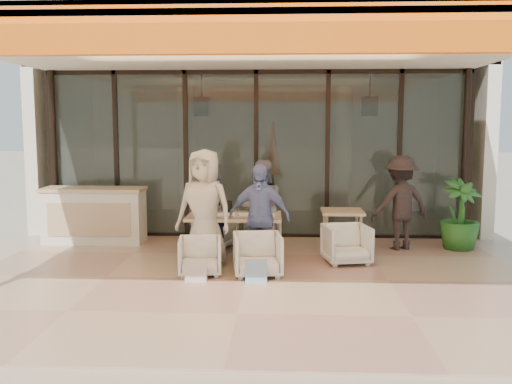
% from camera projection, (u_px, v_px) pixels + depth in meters
% --- Properties ---
extents(ground, '(70.00, 70.00, 0.00)m').
position_uv_depth(ground, '(246.00, 280.00, 8.07)').
color(ground, '#C6B293').
rests_on(ground, ground).
extents(terrace_floor, '(8.00, 6.00, 0.01)m').
position_uv_depth(terrace_floor, '(246.00, 280.00, 8.07)').
color(terrace_floor, tan).
rests_on(terrace_floor, ground).
extents(terrace_structure, '(8.00, 6.00, 3.40)m').
position_uv_depth(terrace_structure, '(244.00, 43.00, 7.42)').
color(terrace_structure, silver).
rests_on(terrace_structure, ground).
extents(glass_storefront, '(8.08, 0.10, 3.20)m').
position_uv_depth(glass_storefront, '(256.00, 155.00, 10.85)').
color(glass_storefront, '#9EADA3').
rests_on(glass_storefront, ground).
extents(interior_block, '(9.05, 3.62, 3.52)m').
position_uv_depth(interior_block, '(261.00, 122.00, 13.07)').
color(interior_block, silver).
rests_on(interior_block, ground).
extents(host_counter, '(1.85, 0.65, 1.04)m').
position_uv_depth(host_counter, '(94.00, 215.00, 10.43)').
color(host_counter, silver).
rests_on(host_counter, ground).
extents(dining_table, '(1.50, 0.90, 0.93)m').
position_uv_depth(dining_table, '(234.00, 218.00, 9.17)').
color(dining_table, tan).
rests_on(dining_table, ground).
extents(chair_far_left, '(0.80, 0.77, 0.65)m').
position_uv_depth(chair_far_left, '(216.00, 229.00, 10.17)').
color(chair_far_left, white).
rests_on(chair_far_left, ground).
extents(chair_far_right, '(0.67, 0.63, 0.67)m').
position_uv_depth(chair_far_right, '(263.00, 229.00, 10.13)').
color(chair_far_right, white).
rests_on(chair_far_right, ground).
extents(chair_near_left, '(0.67, 0.64, 0.63)m').
position_uv_depth(chair_near_left, '(200.00, 254.00, 8.29)').
color(chair_near_left, white).
rests_on(chair_near_left, ground).
extents(chair_near_right, '(0.76, 0.72, 0.70)m').
position_uv_depth(chair_near_right, '(258.00, 253.00, 8.24)').
color(chair_near_right, white).
rests_on(chair_near_right, ground).
extents(diner_navy, '(0.69, 0.58, 1.62)m').
position_uv_depth(diner_navy, '(212.00, 207.00, 9.62)').
color(diner_navy, '#171B34').
rests_on(diner_navy, ground).
extents(diner_grey, '(0.87, 0.73, 1.61)m').
position_uv_depth(diner_grey, '(261.00, 207.00, 9.58)').
color(diner_grey, slate).
rests_on(diner_grey, ground).
extents(diner_cream, '(1.02, 0.82, 1.82)m').
position_uv_depth(diner_cream, '(204.00, 209.00, 8.71)').
color(diner_cream, beige).
rests_on(diner_cream, ground).
extents(diner_periwinkle, '(0.99, 0.53, 1.60)m').
position_uv_depth(diner_periwinkle, '(259.00, 216.00, 8.68)').
color(diner_periwinkle, '#6C7DB4').
rests_on(diner_periwinkle, ground).
extents(tote_bag_cream, '(0.30, 0.10, 0.34)m').
position_uv_depth(tote_bag_cream, '(196.00, 271.00, 7.91)').
color(tote_bag_cream, silver).
rests_on(tote_bag_cream, ground).
extents(tote_bag_blue, '(0.30, 0.10, 0.34)m').
position_uv_depth(tote_bag_blue, '(256.00, 272.00, 7.87)').
color(tote_bag_blue, '#99BFD8').
rests_on(tote_bag_blue, ground).
extents(side_table, '(0.70, 0.70, 0.74)m').
position_uv_depth(side_table, '(342.00, 216.00, 9.66)').
color(side_table, tan).
rests_on(side_table, ground).
extents(side_chair, '(0.79, 0.75, 0.69)m').
position_uv_depth(side_chair, '(347.00, 242.00, 8.95)').
color(side_chair, white).
rests_on(side_chair, ground).
extents(standing_woman, '(1.22, 0.94, 1.66)m').
position_uv_depth(standing_woman, '(400.00, 203.00, 9.87)').
color(standing_woman, black).
rests_on(standing_woman, ground).
extents(potted_palm, '(0.91, 0.91, 1.25)m').
position_uv_depth(potted_palm, '(460.00, 215.00, 9.89)').
color(potted_palm, '#1E5919').
rests_on(potted_palm, ground).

